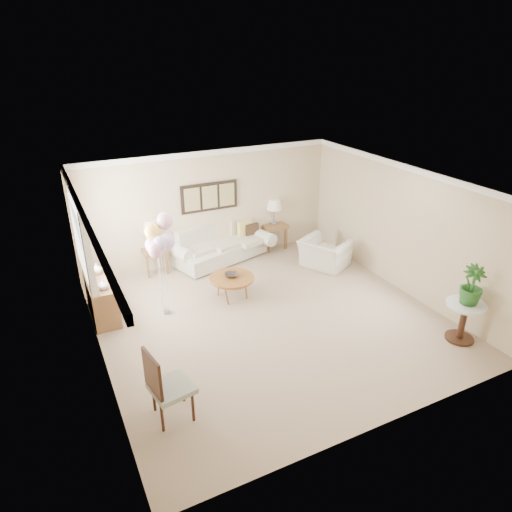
# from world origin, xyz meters

# --- Properties ---
(ground_plane) EXTENTS (6.00, 6.00, 0.00)m
(ground_plane) POSITION_xyz_m (0.00, 0.00, 0.00)
(ground_plane) COLOR tan
(room_shell) EXTENTS (6.04, 6.04, 2.60)m
(room_shell) POSITION_xyz_m (-0.11, 0.09, 1.63)
(room_shell) COLOR #C5B393
(room_shell) RESTS_ON ground
(wall_art_triptych) EXTENTS (1.35, 0.06, 0.65)m
(wall_art_triptych) POSITION_xyz_m (0.00, 2.96, 1.55)
(wall_art_triptych) COLOR black
(wall_art_triptych) RESTS_ON ground
(sofa) EXTENTS (2.63, 1.47, 0.88)m
(sofa) POSITION_xyz_m (0.17, 2.86, 0.35)
(sofa) COLOR silver
(sofa) RESTS_ON ground
(end_table_left) EXTENTS (0.53, 0.48, 0.58)m
(end_table_left) POSITION_xyz_m (-1.40, 2.87, 0.49)
(end_table_left) COLOR olive
(end_table_left) RESTS_ON ground
(end_table_right) EXTENTS (0.58, 0.53, 0.64)m
(end_table_right) POSITION_xyz_m (1.65, 2.92, 0.53)
(end_table_right) COLOR olive
(end_table_right) RESTS_ON ground
(lamp_left) EXTENTS (0.38, 0.38, 0.67)m
(lamp_left) POSITION_xyz_m (-1.40, 2.87, 1.09)
(lamp_left) COLOR gray
(lamp_left) RESTS_ON end_table_left
(lamp_right) EXTENTS (0.36, 0.36, 0.64)m
(lamp_right) POSITION_xyz_m (1.65, 2.92, 1.12)
(lamp_right) COLOR gray
(lamp_right) RESTS_ON end_table_right
(coffee_table) EXTENTS (0.90, 0.90, 0.46)m
(coffee_table) POSITION_xyz_m (-0.31, 1.07, 0.42)
(coffee_table) COLOR brown
(coffee_table) RESTS_ON ground
(decor_bowl) EXTENTS (0.36, 0.36, 0.07)m
(decor_bowl) POSITION_xyz_m (-0.30, 1.09, 0.49)
(decor_bowl) COLOR #2D2420
(decor_bowl) RESTS_ON coffee_table
(armchair) EXTENTS (1.24, 1.30, 0.66)m
(armchair) POSITION_xyz_m (2.18, 1.44, 0.33)
(armchair) COLOR silver
(armchair) RESTS_ON ground
(side_table) EXTENTS (0.66, 0.66, 0.71)m
(side_table) POSITION_xyz_m (2.65, -2.04, 0.54)
(side_table) COLOR silver
(side_table) RESTS_ON ground
(potted_plant) EXTENTS (0.50, 0.50, 0.69)m
(potted_plant) POSITION_xyz_m (2.68, -2.03, 1.06)
(potted_plant) COLOR #1C4F1E
(potted_plant) RESTS_ON side_table
(accent_chair) EXTENTS (0.61, 0.61, 1.08)m
(accent_chair) POSITION_xyz_m (-2.42, -1.58, 0.56)
(accent_chair) COLOR #969F94
(accent_chair) RESTS_ON ground
(credenza) EXTENTS (0.46, 1.20, 0.74)m
(credenza) POSITION_xyz_m (-2.76, 1.50, 0.37)
(credenza) COLOR olive
(credenza) RESTS_ON ground
(vase_white) EXTENTS (0.21, 0.21, 0.19)m
(vase_white) POSITION_xyz_m (-2.74, 1.14, 0.84)
(vase_white) COLOR silver
(vase_white) RESTS_ON credenza
(vase_sage) EXTENTS (0.25, 0.25, 0.20)m
(vase_sage) POSITION_xyz_m (-2.74, 1.83, 0.84)
(vase_sage) COLOR #B2BDAC
(vase_sage) RESTS_ON credenza
(balloon_cluster) EXTENTS (0.55, 0.49, 1.99)m
(balloon_cluster) POSITION_xyz_m (-1.70, 1.05, 1.54)
(balloon_cluster) COLOR gray
(balloon_cluster) RESTS_ON ground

